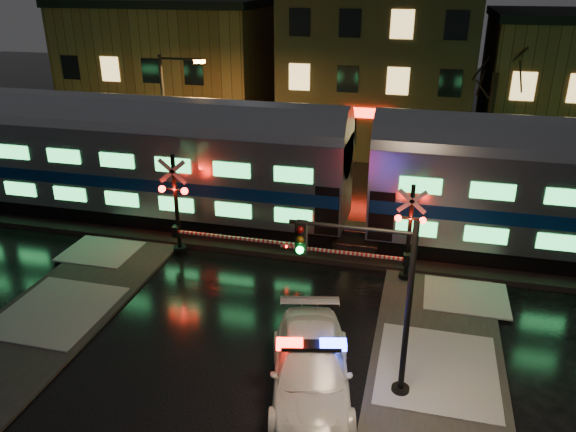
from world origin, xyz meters
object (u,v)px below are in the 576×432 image
at_px(crossing_signal_right, 399,243).
at_px(traffic_light, 376,305).
at_px(crossing_signal_left, 184,216).
at_px(streetlight, 169,117).
at_px(police_car, 311,370).

bearing_deg(crossing_signal_right, traffic_light, -92.20).
relative_size(crossing_signal_right, crossing_signal_left, 0.90).
bearing_deg(crossing_signal_left, crossing_signal_right, -0.06).
bearing_deg(traffic_light, crossing_signal_right, 79.00).
bearing_deg(streetlight, police_car, -52.84).
distance_m(traffic_light, streetlight, 18.02).
xyz_separation_m(crossing_signal_left, traffic_light, (8.51, -6.60, 1.05)).
bearing_deg(crossing_signal_left, streetlight, 118.14).
distance_m(crossing_signal_right, crossing_signal_left, 8.77).
bearing_deg(streetlight, crossing_signal_right, -28.48).
height_order(crossing_signal_right, crossing_signal_left, crossing_signal_left).
height_order(crossing_signal_right, streetlight, streetlight).
height_order(police_car, traffic_light, traffic_light).
bearing_deg(police_car, streetlight, 114.22).
bearing_deg(traffic_light, police_car, -171.69).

